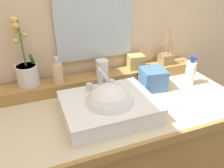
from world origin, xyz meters
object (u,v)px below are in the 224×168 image
lotion_bottle (190,73)px  soap_dispenser (58,73)px  reed_diffuser (166,58)px  sink_basin (109,107)px  tissue_box (153,79)px  tumbler_cup (102,67)px  potted_plant (27,70)px  trinket_box (136,62)px

lotion_bottle → soap_dispenser: bearing=167.4°
reed_diffuser → sink_basin: bearing=-148.5°
reed_diffuser → tissue_box: bearing=-139.7°
soap_dispenser → lotion_bottle: 0.75m
sink_basin → tissue_box: 0.36m
sink_basin → tumbler_cup: (0.07, 0.30, 0.07)m
reed_diffuser → potted_plant: bearing=178.6°
potted_plant → soap_dispenser: size_ratio=2.39×
soap_dispenser → tissue_box: soap_dispenser is taller
tumbler_cup → lotion_bottle: 0.51m
tumbler_cup → trinket_box: bearing=2.2°
potted_plant → reed_diffuser: size_ratio=1.56×
reed_diffuser → trinket_box: (-0.21, -0.00, 0.01)m
tumbler_cup → reed_diffuser: size_ratio=0.39×
sink_basin → lotion_bottle: size_ratio=2.38×
lotion_bottle → tissue_box: bearing=171.3°
lotion_bottle → tissue_box: lotion_bottle is taller
potted_plant → reed_diffuser: 0.83m
potted_plant → tumbler_cup: 0.40m
soap_dispenser → lotion_bottle: soap_dispenser is taller
soap_dispenser → tissue_box: bearing=-14.3°
reed_diffuser → soap_dispenser: bearing=-177.9°
potted_plant → soap_dispenser: (0.15, -0.04, -0.02)m
sink_basin → reed_diffuser: bearing=31.5°
potted_plant → trinket_box: (0.62, -0.02, -0.04)m
potted_plant → reed_diffuser: potted_plant is taller
potted_plant → tissue_box: potted_plant is taller
trinket_box → lotion_bottle: bearing=-28.0°
potted_plant → tissue_box: size_ratio=2.72×
sink_basin → trinket_box: bearing=46.8°
sink_basin → tumbler_cup: bearing=76.8°
trinket_box → potted_plant: bearing=-174.6°
sink_basin → lotion_bottle: sink_basin is taller
sink_basin → trinket_box: (0.29, 0.31, 0.07)m
reed_diffuser → lotion_bottle: (0.05, -0.19, -0.03)m
sink_basin → potted_plant: bearing=135.1°
sink_basin → reed_diffuser: size_ratio=1.85×
tumbler_cup → lotion_bottle: (0.48, -0.18, -0.04)m
trinket_box → lotion_bottle: 0.32m
sink_basin → reed_diffuser: 0.59m
tissue_box → soap_dispenser: bearing=165.7°
trinket_box → lotion_bottle: size_ratio=0.53×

